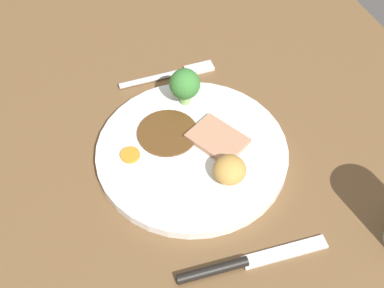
{
  "coord_description": "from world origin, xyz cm",
  "views": [
    {
      "loc": [
        42.21,
        -14.3,
        57.94
      ],
      "look_at": [
        2.34,
        1.0,
        6.0
      ],
      "focal_mm": 47.12,
      "sensor_mm": 36.0,
      "label": 1
    }
  ],
  "objects_px": {
    "carrot_coin_front": "(130,155)",
    "fork": "(170,75)",
    "broccoli_floret": "(185,85)",
    "dinner_plate": "(192,152)",
    "meat_slice_main": "(217,139)",
    "knife": "(240,263)",
    "roast_potato_left": "(230,170)"
  },
  "relations": [
    {
      "from": "dinner_plate",
      "to": "knife",
      "type": "distance_m",
      "value": 0.17
    },
    {
      "from": "fork",
      "to": "roast_potato_left",
      "type": "bearing_deg",
      "value": -87.41
    },
    {
      "from": "roast_potato_left",
      "to": "fork",
      "type": "height_order",
      "value": "roast_potato_left"
    },
    {
      "from": "dinner_plate",
      "to": "knife",
      "type": "bearing_deg",
      "value": -2.26
    },
    {
      "from": "carrot_coin_front",
      "to": "fork",
      "type": "bearing_deg",
      "value": 143.22
    },
    {
      "from": "dinner_plate",
      "to": "broccoli_floret",
      "type": "relative_size",
      "value": 4.53
    },
    {
      "from": "meat_slice_main",
      "to": "carrot_coin_front",
      "type": "bearing_deg",
      "value": -98.15
    },
    {
      "from": "knife",
      "to": "meat_slice_main",
      "type": "bearing_deg",
      "value": 80.65
    },
    {
      "from": "fork",
      "to": "knife",
      "type": "distance_m",
      "value": 0.33
    },
    {
      "from": "broccoli_floret",
      "to": "dinner_plate",
      "type": "bearing_deg",
      "value": -14.43
    },
    {
      "from": "dinner_plate",
      "to": "fork",
      "type": "height_order",
      "value": "dinner_plate"
    },
    {
      "from": "dinner_plate",
      "to": "fork",
      "type": "bearing_deg",
      "value": 171.35
    },
    {
      "from": "dinner_plate",
      "to": "broccoli_floret",
      "type": "bearing_deg",
      "value": 165.57
    },
    {
      "from": "roast_potato_left",
      "to": "knife",
      "type": "relative_size",
      "value": 0.23
    },
    {
      "from": "broccoli_floret",
      "to": "knife",
      "type": "distance_m",
      "value": 0.26
    },
    {
      "from": "dinner_plate",
      "to": "fork",
      "type": "relative_size",
      "value": 1.7
    },
    {
      "from": "meat_slice_main",
      "to": "knife",
      "type": "height_order",
      "value": "meat_slice_main"
    },
    {
      "from": "dinner_plate",
      "to": "carrot_coin_front",
      "type": "bearing_deg",
      "value": -102.27
    },
    {
      "from": "roast_potato_left",
      "to": "carrot_coin_front",
      "type": "bearing_deg",
      "value": -126.02
    },
    {
      "from": "dinner_plate",
      "to": "meat_slice_main",
      "type": "bearing_deg",
      "value": 91.1
    },
    {
      "from": "dinner_plate",
      "to": "broccoli_floret",
      "type": "xyz_separation_m",
      "value": [
        -0.09,
        0.02,
        0.04
      ]
    },
    {
      "from": "roast_potato_left",
      "to": "broccoli_floret",
      "type": "xyz_separation_m",
      "value": [
        -0.15,
        -0.01,
        0.02
      ]
    },
    {
      "from": "meat_slice_main",
      "to": "broccoli_floret",
      "type": "height_order",
      "value": "broccoli_floret"
    },
    {
      "from": "carrot_coin_front",
      "to": "knife",
      "type": "xyz_separation_m",
      "value": [
        0.19,
        0.07,
        -0.01
      ]
    },
    {
      "from": "meat_slice_main",
      "to": "fork",
      "type": "bearing_deg",
      "value": -175.28
    },
    {
      "from": "roast_potato_left",
      "to": "broccoli_floret",
      "type": "distance_m",
      "value": 0.15
    },
    {
      "from": "fork",
      "to": "knife",
      "type": "relative_size",
      "value": 0.82
    },
    {
      "from": "fork",
      "to": "broccoli_floret",
      "type": "bearing_deg",
      "value": -89.76
    },
    {
      "from": "roast_potato_left",
      "to": "knife",
      "type": "distance_m",
      "value": 0.12
    },
    {
      "from": "meat_slice_main",
      "to": "roast_potato_left",
      "type": "distance_m",
      "value": 0.06
    },
    {
      "from": "carrot_coin_front",
      "to": "knife",
      "type": "relative_size",
      "value": 0.14
    },
    {
      "from": "roast_potato_left",
      "to": "broccoli_floret",
      "type": "height_order",
      "value": "broccoli_floret"
    }
  ]
}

